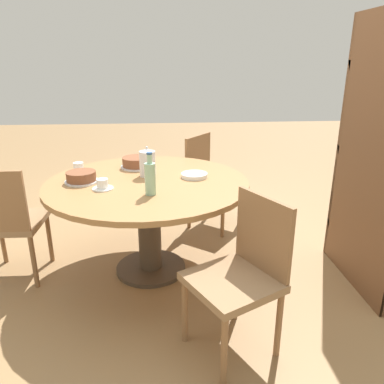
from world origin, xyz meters
TOP-DOWN VIEW (x-y plane):
  - ground_plane at (0.00, 0.00)m, footprint 14.00×14.00m
  - dining_table at (0.00, 0.00)m, footprint 1.42×1.42m
  - chair_a at (-0.80, 0.55)m, footprint 0.59×0.59m
  - chair_b at (0.04, -0.97)m, footprint 0.43×0.43m
  - chair_c at (0.83, 0.51)m, footprint 0.57×0.57m
  - bookshelf at (0.24, 1.55)m, footprint 0.85×0.28m
  - coffee_pot at (-0.12, 0.00)m, footprint 0.12×0.12m
  - water_bottle at (0.28, 0.03)m, footprint 0.07×0.07m
  - cake_main at (-0.35, -0.09)m, footprint 0.25×0.25m
  - cake_second at (-0.00, -0.45)m, footprint 0.23×0.23m
  - cup_a at (0.16, -0.29)m, footprint 0.14×0.14m
  - cup_b at (-0.28, -0.53)m, footprint 0.14×0.14m
  - plate_stack at (-0.06, 0.34)m, footprint 0.19×0.19m

SIDE VIEW (x-z plane):
  - ground_plane at x=0.00m, z-range 0.00..0.00m
  - chair_a at x=-0.80m, z-range 0.03..0.89m
  - chair_b at x=0.04m, z-range 0.03..0.89m
  - chair_c at x=0.83m, z-range 0.03..0.89m
  - dining_table at x=0.00m, z-range 0.22..0.93m
  - plate_stack at x=-0.06m, z-range 0.71..0.74m
  - cup_a at x=0.16m, z-range 0.71..0.77m
  - cup_b at x=-0.28m, z-range 0.71..0.77m
  - cake_second at x=0.00m, z-range 0.71..0.79m
  - cake_main at x=-0.35m, z-range 0.71..0.79m
  - coffee_pot at x=-0.12m, z-range 0.70..0.92m
  - water_bottle at x=0.28m, z-range 0.69..0.96m
  - bookshelf at x=0.24m, z-range -0.01..1.80m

